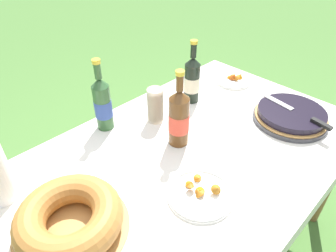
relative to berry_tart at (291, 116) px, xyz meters
The scene contains 12 objects.
ground_plane 0.90m from the berry_tart, 159.26° to the left, with size 16.00×16.00×0.00m, color #4C7A38.
garden_table 0.51m from the berry_tart, 159.26° to the left, with size 1.49×0.93×0.71m.
tablecloth 0.51m from the berry_tart, 159.26° to the left, with size 1.50×0.94×0.10m.
berry_tart is the anchor object (origin of this frame).
serving_knife 0.05m from the berry_tart, 99.05° to the right, with size 0.08×0.37×0.01m.
bundt_cake 1.02m from the berry_tart, 168.67° to the left, with size 0.35×0.35×0.10m.
cup_stack 0.62m from the berry_tart, 134.64° to the left, with size 0.07×0.07×0.16m.
cider_bottle_green 0.84m from the berry_tart, 138.20° to the left, with size 0.08×0.08×0.32m.
cider_bottle_amber 0.54m from the berry_tart, 151.22° to the left, with size 0.08×0.08×0.33m.
juice_bottle_red 0.48m from the berry_tart, 113.29° to the left, with size 0.08×0.08×0.31m.
snack_plate_near 0.63m from the berry_tart, behind, with size 0.23×0.23×0.06m.
snack_plate_left 0.42m from the berry_tart, 72.63° to the left, with size 0.20×0.20×0.05m.
Camera 1 is at (-0.71, -0.57, 1.52)m, focal length 32.00 mm.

